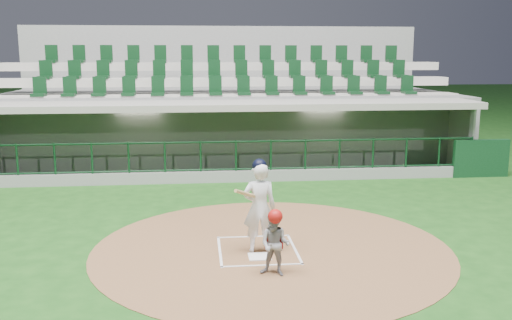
{
  "coord_description": "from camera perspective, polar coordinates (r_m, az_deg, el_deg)",
  "views": [
    {
      "loc": [
        -1.14,
        -11.08,
        3.86
      ],
      "look_at": [
        0.27,
        2.6,
        1.3
      ],
      "focal_mm": 40.0,
      "sensor_mm": 36.0,
      "label": 1
    }
  ],
  "objects": [
    {
      "name": "seating_deck",
      "position": [
        22.15,
        -2.9,
        4.22
      ],
      "size": [
        17.0,
        6.72,
        5.15
      ],
      "color": "slate",
      "rests_on": "ground"
    },
    {
      "name": "catcher",
      "position": [
        10.1,
        1.91,
        -8.26
      ],
      "size": [
        0.67,
        0.6,
        1.2
      ],
      "color": "#949399",
      "rests_on": "dirt_circle"
    },
    {
      "name": "batter",
      "position": [
        11.14,
        0.33,
        -4.62
      ],
      "size": [
        0.87,
        0.87,
        1.87
      ],
      "color": "white",
      "rests_on": "dirt_circle"
    },
    {
      "name": "ground",
      "position": [
        11.79,
        -0.01,
        -8.57
      ],
      "size": [
        120.0,
        120.0,
        0.0
      ],
      "primitive_type": "plane",
      "color": "#164213",
      "rests_on": "ground"
    },
    {
      "name": "home_plate",
      "position": [
        11.13,
        0.37,
        -9.63
      ],
      "size": [
        0.43,
        0.43,
        0.02
      ],
      "primitive_type": "cube",
      "color": "white",
      "rests_on": "dirt_circle"
    },
    {
      "name": "batter_box_chalk",
      "position": [
        11.5,
        0.15,
        -8.97
      ],
      "size": [
        1.55,
        1.8,
        0.01
      ],
      "color": "white",
      "rests_on": "ground"
    },
    {
      "name": "dirt_circle",
      "position": [
        11.64,
        1.58,
        -8.81
      ],
      "size": [
        7.2,
        7.2,
        0.01
      ],
      "primitive_type": "cylinder",
      "color": "brown",
      "rests_on": "ground"
    },
    {
      "name": "dugout_structure",
      "position": [
        19.15,
        -2.18,
        1.84
      ],
      "size": [
        16.4,
        3.7,
        3.0
      ],
      "color": "slate",
      "rests_on": "ground"
    }
  ]
}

